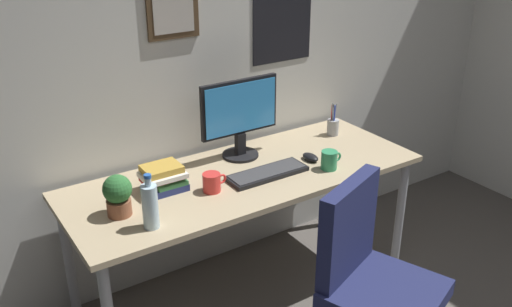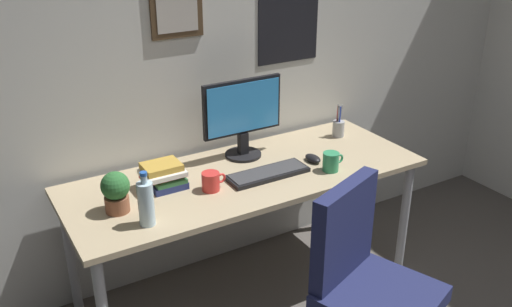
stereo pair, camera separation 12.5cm
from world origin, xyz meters
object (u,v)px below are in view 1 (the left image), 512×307
Objects in this scene: keyboard at (267,173)px; book_stack_left at (164,178)px; computer_mouse at (310,157)px; potted_plant at (118,194)px; pen_cup at (333,126)px; coffee_mug_near at (329,160)px; monitor at (240,115)px; office_chair at (370,275)px; water_bottle at (150,206)px; coffee_mug_far at (212,182)px.

keyboard is 0.53m from book_stack_left.
potted_plant is (-1.08, 0.01, 0.09)m from computer_mouse.
pen_cup is at bearing 20.43° from keyboard.
coffee_mug_near reaches higher than keyboard.
monitor is at bearing 127.45° from coffee_mug_near.
coffee_mug_near is 1.10m from potted_plant.
pen_cup is (0.34, 0.22, 0.04)m from computer_mouse.
office_chair is at bearing -112.72° from coffee_mug_near.
computer_mouse is 1.08m from potted_plant.
monitor is 0.53m from coffee_mug_near.
water_bottle is 2.05× the size of coffee_mug_near.
water_bottle is at bearing 143.80° from office_chair.
pen_cup is at bearing 13.58° from coffee_mug_far.
office_chair is at bearing -84.29° from keyboard.
office_chair is 2.07× the size of monitor.
computer_mouse is 0.62m from coffee_mug_far.
computer_mouse is (0.23, 0.72, 0.24)m from office_chair.
office_chair is at bearing -41.12° from potted_plant.
office_chair is at bearing -55.96° from book_stack_left.
potted_plant is at bearing -158.11° from book_stack_left.
office_chair is 3.76× the size of water_bottle.
potted_plant is at bearing 113.71° from water_bottle.
water_bottle is at bearing -149.40° from monitor.
computer_mouse is 0.81m from book_stack_left.
pen_cup is at bearing 58.76° from office_chair.
monitor is at bearing 93.37° from office_chair.
potted_plant reaches higher than coffee_mug_far.
potted_plant is 0.98× the size of pen_cup.
computer_mouse is at bearing 72.37° from office_chair.
office_chair is 1.01m from water_bottle.
coffee_mug_far is at bearing 20.88° from water_bottle.
pen_cup is (0.32, 0.35, 0.00)m from coffee_mug_near.
keyboard is 0.30m from computer_mouse.
coffee_mug_near is 0.61× the size of pen_cup.
computer_mouse is 0.40m from pen_cup.
computer_mouse is at bearing 1.51° from coffee_mug_far.
keyboard is 0.32m from coffee_mug_far.
keyboard is at bearing -159.57° from pen_cup.
computer_mouse is 1.02m from water_bottle.
book_stack_left is at bearing -165.34° from monitor.
water_bottle reaches higher than pen_cup.
pen_cup is 1.15m from book_stack_left.
monitor is at bearing 175.99° from pen_cup.
water_bottle reaches higher than potted_plant.
office_chair is 0.85m from coffee_mug_far.
coffee_mug_near is at bearing -7.93° from potted_plant.
coffee_mug_far is (-0.33, -0.28, -0.19)m from monitor.
office_chair reaches higher than coffee_mug_far.
coffee_mug_near is 0.98× the size of coffee_mug_far.
monitor is at bearing 87.55° from keyboard.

